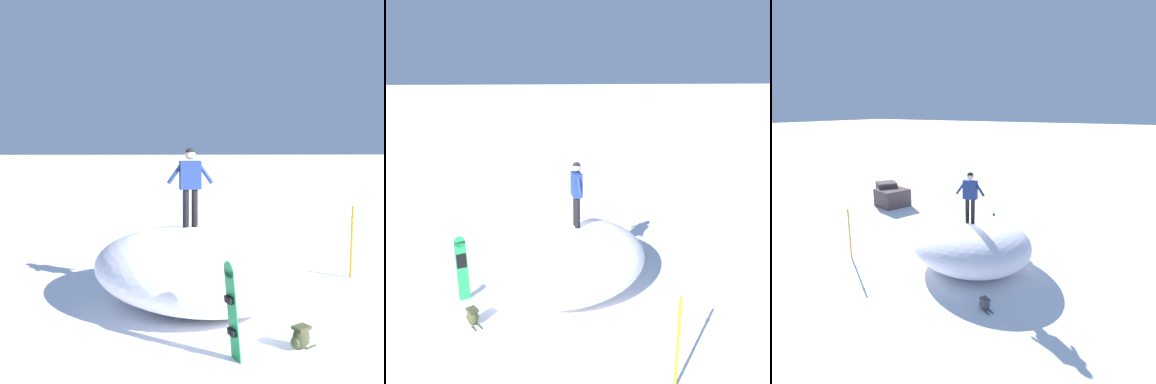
% 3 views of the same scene
% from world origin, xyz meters
% --- Properties ---
extents(ground, '(240.00, 240.00, 0.00)m').
position_xyz_m(ground, '(0.00, 0.00, 0.00)').
color(ground, white).
extents(snow_mound, '(6.31, 6.16, 1.67)m').
position_xyz_m(snow_mound, '(-0.48, 0.35, 0.84)').
color(snow_mound, white).
rests_on(snow_mound, ground).
extents(snowboarder_standing, '(1.05, 0.29, 1.75)m').
position_xyz_m(snowboarder_standing, '(-0.62, 0.66, 2.73)').
color(snowboarder_standing, black).
rests_on(snowboarder_standing, snow_mound).
extents(snowboard_primary_upright, '(0.30, 0.35, 1.69)m').
position_xyz_m(snowboard_primary_upright, '(-0.04, -2.32, 0.87)').
color(snowboard_primary_upright, '#1E8C47').
rests_on(snowboard_primary_upright, ground).
extents(backpack_near, '(0.53, 0.41, 0.33)m').
position_xyz_m(backpack_near, '(-2.25, 2.68, 0.17)').
color(backpack_near, '#4C4C51').
rests_on(backpack_near, ground).
extents(backpack_far, '(0.53, 0.45, 0.42)m').
position_xyz_m(backpack_far, '(1.21, -1.92, 0.22)').
color(backpack_far, '#383D23').
rests_on(backpack_far, ground).
extents(trail_marker_pole, '(0.10, 0.10, 1.91)m').
position_xyz_m(trail_marker_pole, '(3.66, 2.16, 1.00)').
color(trail_marker_pole, orange).
rests_on(trail_marker_pole, ground).
extents(rock_outcrop, '(2.47, 2.09, 1.24)m').
position_xyz_m(rock_outcrop, '(7.45, -4.18, 0.54)').
color(rock_outcrop, '#524342').
rests_on(rock_outcrop, ground).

